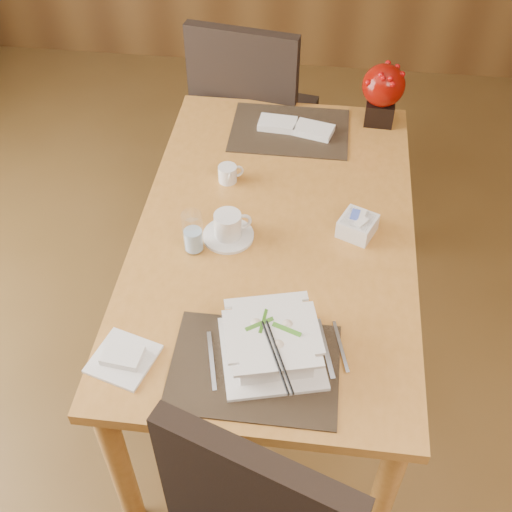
# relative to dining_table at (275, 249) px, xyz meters

# --- Properties ---
(ground) EXTENTS (6.00, 6.00, 0.00)m
(ground) POSITION_rel_dining_table_xyz_m (0.00, -0.60, -0.65)
(ground) COLOR brown
(ground) RESTS_ON ground
(dining_table) EXTENTS (0.90, 1.50, 0.75)m
(dining_table) POSITION_rel_dining_table_xyz_m (0.00, 0.00, 0.00)
(dining_table) COLOR #C08035
(dining_table) RESTS_ON ground
(placemat_near) EXTENTS (0.45, 0.33, 0.01)m
(placemat_near) POSITION_rel_dining_table_xyz_m (0.00, -0.55, 0.10)
(placemat_near) COLOR black
(placemat_near) RESTS_ON dining_table
(placemat_far) EXTENTS (0.45, 0.33, 0.01)m
(placemat_far) POSITION_rel_dining_table_xyz_m (0.00, 0.55, 0.10)
(placemat_far) COLOR black
(placemat_far) RESTS_ON dining_table
(soup_setting) EXTENTS (0.33, 0.33, 0.11)m
(soup_setting) POSITION_rel_dining_table_xyz_m (0.04, -0.50, 0.15)
(soup_setting) COLOR white
(soup_setting) RESTS_ON dining_table
(coffee_cup) EXTENTS (0.16, 0.16, 0.09)m
(coffee_cup) POSITION_rel_dining_table_xyz_m (-0.15, -0.06, 0.14)
(coffee_cup) COLOR white
(coffee_cup) RESTS_ON dining_table
(water_glass) EXTENTS (0.08, 0.08, 0.15)m
(water_glass) POSITION_rel_dining_table_xyz_m (-0.24, -0.13, 0.17)
(water_glass) COLOR silver
(water_glass) RESTS_ON dining_table
(creamer_jug) EXTENTS (0.11, 0.11, 0.06)m
(creamer_jug) POSITION_rel_dining_table_xyz_m (-0.19, 0.22, 0.13)
(creamer_jug) COLOR white
(creamer_jug) RESTS_ON dining_table
(sugar_caddy) EXTENTS (0.14, 0.14, 0.06)m
(sugar_caddy) POSITION_rel_dining_table_xyz_m (0.26, 0.01, 0.13)
(sugar_caddy) COLOR white
(sugar_caddy) RESTS_ON dining_table
(berry_decor) EXTENTS (0.16, 0.16, 0.24)m
(berry_decor) POSITION_rel_dining_table_xyz_m (0.34, 0.66, 0.23)
(berry_decor) COLOR black
(berry_decor) RESTS_ON dining_table
(napkins_far) EXTENTS (0.30, 0.15, 0.03)m
(napkins_far) POSITION_rel_dining_table_xyz_m (0.03, 0.55, 0.12)
(napkins_far) COLOR white
(napkins_far) RESTS_ON dining_table
(bread_plate) EXTENTS (0.20, 0.20, 0.01)m
(bread_plate) POSITION_rel_dining_table_xyz_m (-0.35, -0.57, 0.10)
(bread_plate) COLOR white
(bread_plate) RESTS_ON dining_table
(far_chair) EXTENTS (0.55, 0.56, 1.03)m
(far_chair) POSITION_rel_dining_table_xyz_m (-0.20, 0.91, -0.07)
(far_chair) COLOR black
(far_chair) RESTS_ON ground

